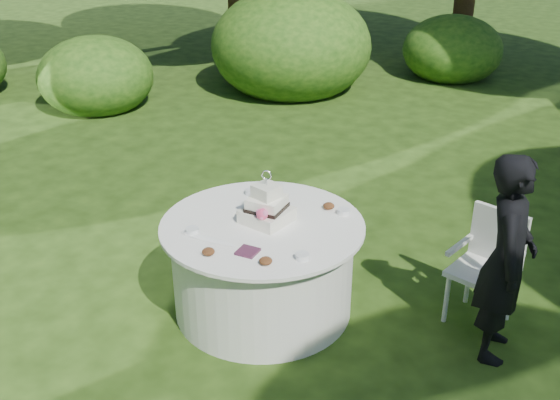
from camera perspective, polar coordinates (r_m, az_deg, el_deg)
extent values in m
plane|color=#1C330D|center=(5.37, -1.45, -9.33)|extent=(80.00, 80.00, 0.00)
cube|color=#4B2038|center=(4.58, -2.84, -4.50)|extent=(0.14, 0.14, 0.02)
ellipsoid|color=white|center=(4.76, -6.26, -3.40)|extent=(0.48, 0.07, 0.01)
imported|color=black|center=(4.76, 19.13, -4.89)|extent=(0.43, 0.60, 1.54)
cylinder|color=silver|center=(5.16, -1.50, -5.98)|extent=(1.40, 1.40, 0.74)
cylinder|color=white|center=(4.97, -1.55, -2.20)|extent=(1.56, 1.56, 0.03)
cube|color=silver|center=(4.97, -1.15, -1.35)|extent=(0.38, 0.38, 0.11)
cube|color=white|center=(4.92, -1.16, -0.32)|extent=(0.25, 0.25, 0.11)
cube|color=silver|center=(4.88, -1.17, 0.74)|extent=(0.22, 0.22, 0.11)
cube|color=black|center=(4.94, -1.16, -0.68)|extent=(0.27, 0.27, 0.03)
sphere|color=#EA4574|center=(4.80, -1.57, -1.26)|extent=(0.09, 0.09, 0.09)
cylinder|color=silver|center=(4.85, -1.18, 1.54)|extent=(0.01, 0.01, 0.05)
torus|color=silver|center=(4.82, -1.18, 2.19)|extent=(0.08, 0.02, 0.08)
cube|color=silver|center=(5.21, 17.21, -6.03)|extent=(0.54, 0.54, 0.04)
cube|color=silver|center=(5.25, 18.51, -2.92)|extent=(0.43, 0.16, 0.44)
cylinder|color=silver|center=(5.26, 14.29, -8.31)|extent=(0.04, 0.04, 0.42)
cylinder|color=white|center=(5.14, 17.76, -9.67)|extent=(0.04, 0.04, 0.42)
cylinder|color=white|center=(5.53, 16.08, -6.70)|extent=(0.04, 0.04, 0.42)
cylinder|color=silver|center=(5.42, 19.40, -7.94)|extent=(0.04, 0.04, 0.42)
cube|color=silver|center=(5.20, 15.41, -3.78)|extent=(0.14, 0.39, 0.04)
cube|color=silver|center=(5.07, 19.54, -5.26)|extent=(0.14, 0.39, 0.04)
cylinder|color=white|center=(4.86, -7.65, -2.66)|extent=(0.10, 0.10, 0.04)
cylinder|color=white|center=(4.50, 1.96, -4.92)|extent=(0.10, 0.10, 0.04)
cylinder|color=white|center=(5.12, 5.56, -1.00)|extent=(0.10, 0.10, 0.04)
cylinder|color=white|center=(5.41, -2.53, 0.69)|extent=(0.10, 0.10, 0.04)
ellipsoid|color=#562D16|center=(4.57, -6.26, -4.49)|extent=(0.09, 0.09, 0.05)
ellipsoid|color=#562D16|center=(4.44, -1.25, -5.32)|extent=(0.09, 0.09, 0.05)
ellipsoid|color=#562D16|center=(5.18, 4.27, -0.51)|extent=(0.09, 0.09, 0.05)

